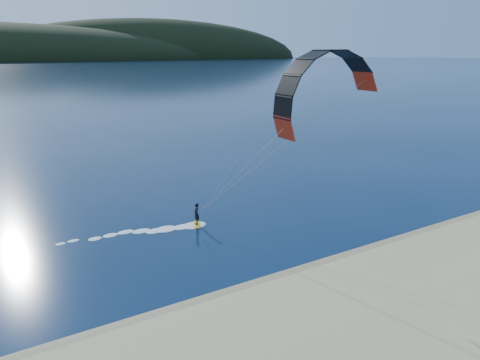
% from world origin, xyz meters
% --- Properties ---
extents(ground, '(1800.00, 1800.00, 0.00)m').
position_xyz_m(ground, '(0.00, 0.00, 0.00)').
color(ground, '#081D3D').
rests_on(ground, ground).
extents(wet_sand, '(220.00, 2.50, 0.10)m').
position_xyz_m(wet_sand, '(0.00, 4.50, 0.05)').
color(wet_sand, '#937D55').
rests_on(wet_sand, ground).
extents(kitesurfer_near, '(24.05, 7.65, 13.78)m').
position_xyz_m(kitesurfer_near, '(10.54, 10.77, 8.98)').
color(kitesurfer_near, yellow).
rests_on(kitesurfer_near, ground).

